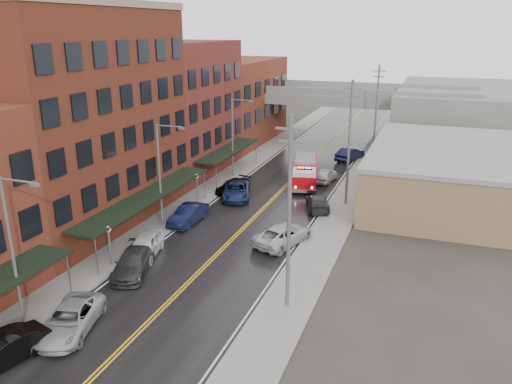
% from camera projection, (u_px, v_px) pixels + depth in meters
% --- Properties ---
extents(road, '(11.00, 160.00, 0.02)m').
position_uv_depth(road, '(259.00, 213.00, 46.66)').
color(road, black).
rests_on(road, ground).
extents(sidewalk_left, '(3.00, 160.00, 0.15)m').
position_uv_depth(sidewalk_left, '(189.00, 203.00, 49.01)').
color(sidewalk_left, slate).
rests_on(sidewalk_left, ground).
extents(sidewalk_right, '(3.00, 160.00, 0.15)m').
position_uv_depth(sidewalk_right, '(336.00, 222.00, 44.27)').
color(sidewalk_right, slate).
rests_on(sidewalk_right, ground).
extents(curb_left, '(0.30, 160.00, 0.15)m').
position_uv_depth(curb_left, '(204.00, 205.00, 48.47)').
color(curb_left, gray).
rests_on(curb_left, ground).
extents(curb_right, '(0.30, 160.00, 0.15)m').
position_uv_depth(curb_right, '(318.00, 219.00, 44.81)').
color(curb_right, gray).
rests_on(curb_right, ground).
extents(brick_building_b, '(9.00, 20.00, 18.00)m').
position_uv_depth(brick_building_b, '(83.00, 121.00, 41.89)').
color(brick_building_b, '#5D2318').
rests_on(brick_building_b, ground).
extents(brick_building_c, '(9.00, 15.00, 15.00)m').
position_uv_depth(brick_building_c, '(182.00, 108.00, 57.97)').
color(brick_building_c, maroon).
rests_on(brick_building_c, ground).
extents(brick_building_far, '(9.00, 20.00, 12.00)m').
position_uv_depth(brick_building_far, '(238.00, 101.00, 74.05)').
color(brick_building_far, brown).
rests_on(brick_building_far, ground).
extents(tan_building, '(14.00, 22.00, 5.00)m').
position_uv_depth(tan_building, '(444.00, 175.00, 49.60)').
color(tan_building, olive).
rests_on(tan_building, ground).
extents(right_far_block, '(18.00, 30.00, 8.00)m').
position_uv_depth(right_far_block, '(460.00, 114.00, 75.23)').
color(right_far_block, slate).
rests_on(right_far_block, ground).
extents(awning_1, '(2.60, 18.00, 3.09)m').
position_uv_depth(awning_1, '(147.00, 196.00, 41.91)').
color(awning_1, black).
rests_on(awning_1, ground).
extents(awning_2, '(2.60, 13.00, 3.09)m').
position_uv_depth(awning_2, '(229.00, 150.00, 57.51)').
color(awning_2, black).
rests_on(awning_2, ground).
extents(globe_lamp_1, '(0.44, 0.44, 3.12)m').
position_uv_depth(globe_lamp_1, '(109.00, 237.00, 35.52)').
color(globe_lamp_1, '#59595B').
rests_on(globe_lamp_1, ground).
extents(globe_lamp_2, '(0.44, 0.44, 3.12)m').
position_uv_depth(globe_lamp_2, '(197.00, 182.00, 48.01)').
color(globe_lamp_2, '#59595B').
rests_on(globe_lamp_2, ground).
extents(street_lamp_0, '(2.64, 0.22, 9.00)m').
position_uv_depth(street_lamp_0, '(14.00, 243.00, 27.53)').
color(street_lamp_0, '#59595B').
rests_on(street_lamp_0, ground).
extents(street_lamp_1, '(2.64, 0.22, 9.00)m').
position_uv_depth(street_lamp_1, '(162.00, 169.00, 41.80)').
color(street_lamp_1, '#59595B').
rests_on(street_lamp_1, ground).
extents(street_lamp_2, '(2.64, 0.22, 9.00)m').
position_uv_depth(street_lamp_2, '(234.00, 133.00, 56.06)').
color(street_lamp_2, '#59595B').
rests_on(street_lamp_2, ground).
extents(utility_pole_0, '(1.80, 0.24, 12.00)m').
position_uv_depth(utility_pole_0, '(289.00, 212.00, 28.96)').
color(utility_pole_0, '#59595B').
rests_on(utility_pole_0, ground).
extents(utility_pole_1, '(1.80, 0.24, 12.00)m').
position_uv_depth(utility_pole_1, '(349.00, 141.00, 46.79)').
color(utility_pole_1, '#59595B').
rests_on(utility_pole_1, ground).
extents(utility_pole_2, '(1.80, 0.24, 12.00)m').
position_uv_depth(utility_pole_2, '(376.00, 110.00, 64.63)').
color(utility_pole_2, '#59595B').
rests_on(utility_pole_2, ground).
extents(overpass, '(40.00, 10.00, 7.50)m').
position_uv_depth(overpass, '(332.00, 102.00, 73.30)').
color(overpass, slate).
rests_on(overpass, ground).
extents(fire_truck, '(4.50, 8.22, 2.87)m').
position_uv_depth(fire_truck, '(305.00, 171.00, 54.39)').
color(fire_truck, '#BA080F').
rests_on(fire_truck, ground).
extents(parked_car_left_1, '(2.98, 5.15, 1.60)m').
position_uv_depth(parked_car_left_1, '(1.00, 351.00, 25.47)').
color(parked_car_left_1, black).
rests_on(parked_car_left_1, ground).
extents(parked_car_left_2, '(3.87, 5.91, 1.51)m').
position_uv_depth(parked_car_left_2, '(70.00, 319.00, 28.32)').
color(parked_car_left_2, '#9E9FA5').
rests_on(parked_car_left_2, ground).
extents(parked_car_left_3, '(3.72, 5.75, 1.55)m').
position_uv_depth(parked_car_left_3, '(133.00, 263.00, 35.08)').
color(parked_car_left_3, '#2A2B2D').
rests_on(parked_car_left_3, ground).
extents(parked_car_left_4, '(3.05, 5.19, 1.66)m').
position_uv_depth(parked_car_left_4, '(145.00, 246.00, 37.61)').
color(parked_car_left_4, silver).
rests_on(parked_car_left_4, ground).
extents(parked_car_left_5, '(1.91, 4.95, 1.61)m').
position_uv_depth(parked_car_left_5, '(188.00, 215.00, 43.95)').
color(parked_car_left_5, black).
rests_on(parked_car_left_5, ground).
extents(parked_car_left_6, '(4.40, 6.27, 1.59)m').
position_uv_depth(parked_car_left_6, '(236.00, 190.00, 50.43)').
color(parked_car_left_6, '#14224C').
rests_on(parked_car_left_6, ground).
extents(parked_car_left_7, '(2.99, 4.89, 1.32)m').
position_uv_depth(parked_car_left_7, '(233.00, 186.00, 52.24)').
color(parked_car_left_7, black).
rests_on(parked_car_left_7, ground).
extents(parked_car_right_0, '(4.34, 6.24, 1.58)m').
position_uv_depth(parked_car_right_0, '(283.00, 235.00, 39.75)').
color(parked_car_right_0, '#AEB2B7').
rests_on(parked_car_right_0, ground).
extents(parked_car_right_1, '(3.47, 5.28, 1.42)m').
position_uv_depth(parked_car_right_1, '(318.00, 202.00, 47.27)').
color(parked_car_right_1, '#262628').
rests_on(parked_car_right_1, ground).
extents(parked_car_right_2, '(2.24, 4.62, 1.52)m').
position_uv_depth(parked_car_right_2, '(325.00, 175.00, 55.75)').
color(parked_car_right_2, silver).
rests_on(parked_car_right_2, ground).
extents(parked_car_right_3, '(3.26, 5.34, 1.66)m').
position_uv_depth(parked_car_right_3, '(350.00, 154.00, 64.66)').
color(parked_car_right_3, black).
rests_on(parked_car_right_3, ground).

